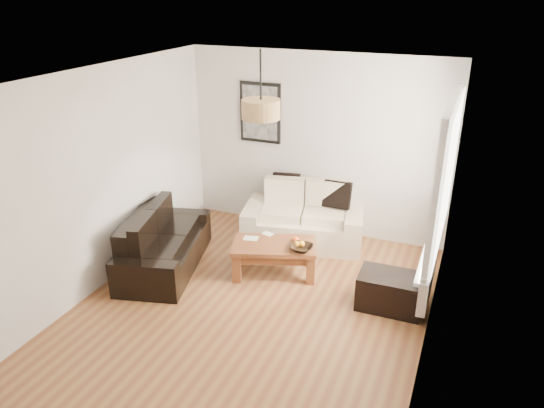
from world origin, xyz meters
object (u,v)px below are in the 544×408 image
at_px(coffee_table, 274,259).
at_px(ottoman, 390,291).
at_px(loveseat_cream, 304,215).
at_px(sofa_leather, 164,242).

bearing_deg(coffee_table, ottoman, -7.00).
distance_m(loveseat_cream, ottoman, 1.88).
bearing_deg(sofa_leather, coffee_table, -89.82).
relative_size(loveseat_cream, sofa_leather, 0.99).
height_order(loveseat_cream, ottoman, loveseat_cream).
height_order(loveseat_cream, sofa_leather, loveseat_cream).
relative_size(sofa_leather, ottoman, 2.32).
bearing_deg(coffee_table, loveseat_cream, 87.46).
xyz_separation_m(loveseat_cream, sofa_leather, (-1.43, -1.36, -0.05)).
height_order(sofa_leather, coffee_table, sofa_leather).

